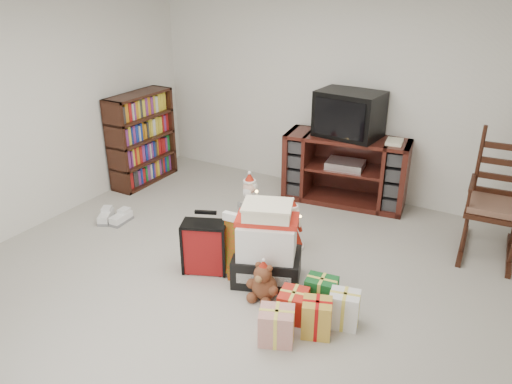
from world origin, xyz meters
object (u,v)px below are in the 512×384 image
at_px(santa_figurine, 292,229).
at_px(crt_television, 349,114).
at_px(mrs_claus_figurine, 250,206).
at_px(bookshelf, 142,140).
at_px(teddy_bear, 264,284).
at_px(rocking_chair, 494,211).
at_px(gift_cluster, 309,311).
at_px(gift_pile, 267,248).
at_px(tv_stand, 345,170).
at_px(sneaker_pair, 114,218).
at_px(red_suitcase, 205,247).

bearing_deg(santa_figurine, crt_television, 87.93).
bearing_deg(mrs_claus_figurine, bookshelf, 167.05).
bearing_deg(mrs_claus_figurine, teddy_bear, -54.49).
xyz_separation_m(rocking_chair, gift_cluster, (-1.13, -2.01, -0.33)).
height_order(rocking_chair, crt_television, crt_television).
bearing_deg(gift_pile, gift_cluster, -53.44).
relative_size(tv_stand, sneaker_pair, 3.99).
bearing_deg(santa_figurine, mrs_claus_figurine, 162.69).
xyz_separation_m(bookshelf, santa_figurine, (2.55, -0.64, -0.37)).
bearing_deg(red_suitcase, santa_figurine, 34.23).
distance_m(gift_pile, red_suitcase, 0.61).
bearing_deg(rocking_chair, santa_figurine, -155.17).
distance_m(gift_cluster, crt_television, 2.70).
height_order(sneaker_pair, crt_television, crt_television).
xyz_separation_m(rocking_chair, crt_television, (-1.74, 0.42, 0.67)).
bearing_deg(santa_figurine, teddy_bear, -78.97).
distance_m(bookshelf, crt_television, 2.76).
bearing_deg(crt_television, red_suitcase, -98.74).
bearing_deg(santa_figurine, gift_pile, -84.66).
height_order(red_suitcase, sneaker_pair, red_suitcase).
bearing_deg(teddy_bear, santa_figurine, 101.03).
bearing_deg(red_suitcase, bookshelf, 121.49).
relative_size(red_suitcase, gift_cluster, 0.77).
relative_size(santa_figurine, gift_cluster, 0.71).
distance_m(mrs_claus_figurine, sneaker_pair, 1.60).
relative_size(gift_pile, gift_cluster, 0.98).
distance_m(red_suitcase, teddy_bear, 0.72).
height_order(teddy_bear, sneaker_pair, teddy_bear).
distance_m(tv_stand, mrs_claus_figurine, 1.37).
relative_size(bookshelf, gift_cluster, 1.54).
bearing_deg(mrs_claus_figurine, santa_figurine, -17.31).
xyz_separation_m(red_suitcase, crt_television, (0.58, 2.20, 0.86)).
bearing_deg(red_suitcase, gift_cluster, -33.76).
xyz_separation_m(gift_pile, santa_figurine, (-0.06, 0.66, -0.12)).
xyz_separation_m(red_suitcase, teddy_bear, (0.71, -0.12, -0.11)).
xyz_separation_m(teddy_bear, mrs_claus_figurine, (-0.80, 1.12, 0.09)).
xyz_separation_m(rocking_chair, sneaker_pair, (-3.84, -1.46, -0.40)).
relative_size(teddy_bear, sneaker_pair, 0.92).
xyz_separation_m(santa_figurine, gift_cluster, (0.66, -1.04, -0.10)).
xyz_separation_m(gift_pile, sneaker_pair, (-2.11, 0.16, -0.29)).
relative_size(rocking_chair, sneaker_pair, 3.42).
distance_m(bookshelf, red_suitcase, 2.52).
height_order(rocking_chair, mrs_claus_figurine, rocking_chair).
bearing_deg(gift_pile, santa_figurine, 74.47).
distance_m(tv_stand, bookshelf, 2.72).
bearing_deg(gift_cluster, rocking_chair, 60.66).
distance_m(tv_stand, red_suitcase, 2.26).
height_order(teddy_bear, santa_figurine, santa_figurine).
distance_m(santa_figurine, mrs_claus_figurine, 0.65).
bearing_deg(teddy_bear, mrs_claus_figurine, 125.51).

